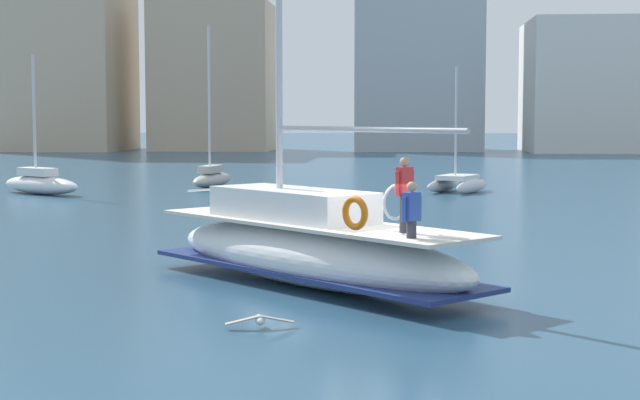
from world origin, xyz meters
name	(u,v)px	position (x,y,z in m)	size (l,w,h in m)	color
ground_plane	(381,296)	(0.00, 0.00, 0.00)	(400.00, 400.00, 0.00)	#284C66
main_sailboat	(311,246)	(-1.65, 1.21, 0.90)	(8.60, 8.37, 12.04)	white
moored_sloop_far	(212,177)	(-9.84, 31.34, 0.57)	(1.96, 5.12, 8.69)	#B7B2A8
moored_cutter_left	(41,183)	(-17.46, 26.12, 0.57)	(5.41, 4.19, 6.91)	white
moored_cutter_right	(457,182)	(3.27, 29.10, 0.51)	(3.53, 4.57, 6.37)	white
seagull	(260,320)	(-2.15, -3.49, 0.16)	(1.26, 0.50, 0.18)	silver
waterfront_buildings	(364,57)	(-3.83, 87.53, 10.31)	(89.51, 16.06, 27.26)	#C6AD8E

